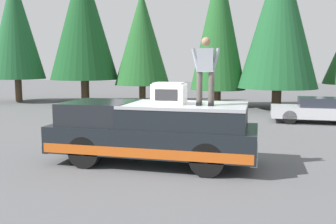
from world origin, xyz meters
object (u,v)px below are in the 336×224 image
compressor_unit (169,93)px  parked_car_silver (318,110)px  person_on_truck_bed (206,69)px  pickup_truck (153,131)px

compressor_unit → parked_car_silver: (8.56, -4.94, -1.35)m
compressor_unit → parked_car_silver: 9.97m
compressor_unit → person_on_truck_bed: size_ratio=0.50×
compressor_unit → parked_car_silver: size_ratio=0.20×
person_on_truck_bed → parked_car_silver: bearing=-24.6°
pickup_truck → compressor_unit: compressor_unit is taller
person_on_truck_bed → parked_car_silver: person_on_truck_bed is taller
compressor_unit → person_on_truck_bed: bearing=-96.7°
pickup_truck → parked_car_silver: (8.43, -5.41, -0.29)m
pickup_truck → compressor_unit: size_ratio=6.60×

